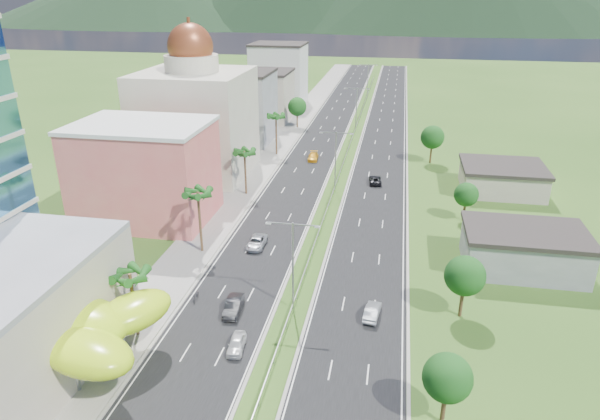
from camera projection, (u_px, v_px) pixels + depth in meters
The scene contains 34 objects.
ground at pixel (274, 363), 53.29m from camera, with size 500.00×500.00×0.00m, color #2D5119.
road_left at pixel (324, 134), 136.14m from camera, with size 11.00×260.00×0.04m, color black.
road_right at pixel (384, 136), 133.65m from camera, with size 11.00×260.00×0.04m, color black.
sidewalk_left at pixel (288, 132), 137.71m from camera, with size 7.00×260.00×0.12m, color gray.
median_guardrail at pixel (347, 153), 118.33m from camera, with size 0.10×216.06×0.76m.
streetlight_median_b at pixel (293, 257), 59.74m from camera, with size 6.04×0.25×11.00m.
streetlight_median_c at pixel (336, 155), 96.02m from camera, with size 6.04×0.25×11.00m.
streetlight_median_d at pixel (357, 104), 136.83m from camera, with size 6.04×0.25×11.00m.
streetlight_median_e at pixel (368, 77), 177.64m from camera, with size 6.04×0.25×11.00m.
lime_canopy at pixel (60, 323), 51.05m from camera, with size 18.00×15.00×7.40m.
pink_shophouse at pixel (145, 174), 84.06m from camera, with size 20.00×15.00×15.00m, color #D8585A.
domed_building at pixel (196, 117), 103.42m from camera, with size 20.00×20.00×28.70m.
midrise_grey at pixel (238, 108), 127.23m from camera, with size 16.00×15.00×16.00m, color gray.
midrise_beige at pixel (261, 97), 147.76m from camera, with size 16.00×15.00×13.00m, color #AEA390.
midrise_white at pixel (279, 75), 167.65m from camera, with size 16.00×15.00×18.00m, color silver.
shed_near at pixel (523, 251), 70.34m from camera, with size 15.00×10.00×5.00m, color gray.
shed_far at pixel (502, 180), 97.33m from camera, with size 14.00×12.00×4.40m, color #AEA390.
palm_tree_b at pixel (130, 278), 54.94m from camera, with size 3.60×3.60×8.10m.
palm_tree_c at pixel (198, 195), 72.52m from camera, with size 3.60×3.60×9.60m.
palm_tree_d at pixel (245, 154), 93.75m from camera, with size 3.60×3.60×8.60m.
palm_tree_e at pixel (276, 118), 116.13m from camera, with size 3.60×3.60×9.40m.
leafy_tree_lfar at pixel (297, 107), 139.86m from camera, with size 4.90×4.90×8.05m.
leafy_tree_ra at pixel (447, 378), 44.24m from camera, with size 4.20×4.20×6.90m.
leafy_tree_rb at pixel (465, 276), 59.00m from camera, with size 4.55×4.55×7.47m.
leafy_tree_rc at pixel (466, 195), 84.21m from camera, with size 3.85×3.85×6.33m.
leafy_tree_rd at pixel (432, 137), 111.61m from camera, with size 4.90×4.90×8.05m.
mountain_ridge at pixel (463, 31), 451.41m from camera, with size 860.00×140.00×90.00m, color black, non-canonical shape.
car_white_near_left at pixel (237, 344), 55.06m from camera, with size 1.60×3.98×1.35m, color silver.
car_dark_left at pixel (234, 306), 61.34m from camera, with size 1.70×4.87×1.60m, color black.
car_silver_mid_left at pixel (257, 242), 76.77m from camera, with size 2.34×5.07×1.41m, color #A3A5AB.
car_yellow_far_left at pixel (313, 157), 115.22m from camera, with size 2.05×5.04×1.46m, color gold.
car_silver_right at pixel (372, 311), 60.45m from camera, with size 1.51×4.33×1.43m, color #9FA1A7.
car_dark_far_right at pixel (375, 180), 101.64m from camera, with size 2.25×4.87×1.35m, color black.
motorcycle at pixel (196, 295), 63.76m from camera, with size 0.63×2.10×1.34m, color black.
Camera 1 is at (10.35, -42.02, 34.76)m, focal length 32.00 mm.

